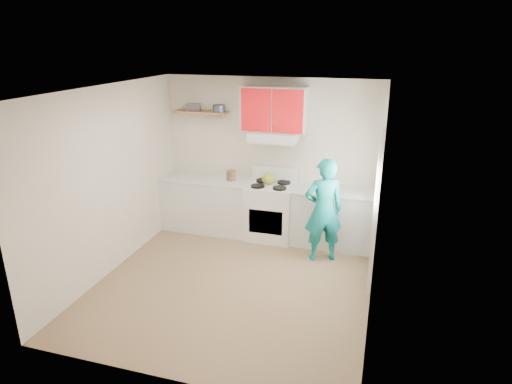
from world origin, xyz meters
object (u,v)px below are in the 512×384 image
(stove, at_px, (271,212))
(crock, at_px, (231,176))
(kettle, at_px, (268,178))
(tin, at_px, (219,108))
(person, at_px, (324,210))

(stove, height_order, crock, crock)
(kettle, distance_m, crock, 0.65)
(stove, relative_size, crock, 4.95)
(stove, relative_size, kettle, 4.31)
(kettle, xyz_separation_m, crock, (-0.65, 0.00, -0.02))
(stove, distance_m, tin, 1.88)
(stove, xyz_separation_m, tin, (-0.92, 0.14, 1.64))
(crock, xyz_separation_m, person, (1.64, -0.59, -0.21))
(stove, xyz_separation_m, crock, (-0.71, 0.07, 0.53))
(kettle, bearing_deg, crock, 172.25)
(tin, bearing_deg, kettle, -5.05)
(crock, height_order, person, person)
(tin, bearing_deg, person, -19.73)
(person, bearing_deg, crock, -42.01)
(stove, height_order, person, person)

